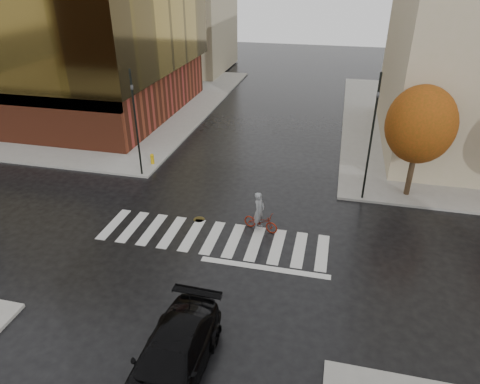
# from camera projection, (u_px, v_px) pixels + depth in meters

# --- Properties ---
(ground) EXTENTS (120.00, 120.00, 0.00)m
(ground) POSITION_uv_depth(u_px,v_px,m) (210.00, 243.00, 21.27)
(ground) COLOR black
(ground) RESTS_ON ground
(sidewalk_nw) EXTENTS (30.00, 30.00, 0.15)m
(sidewalk_nw) POSITION_uv_depth(u_px,v_px,m) (72.00, 99.00, 43.49)
(sidewalk_nw) COLOR gray
(sidewalk_nw) RESTS_ON ground
(crosswalk) EXTENTS (12.00, 3.00, 0.01)m
(crosswalk) POSITION_uv_depth(u_px,v_px,m) (213.00, 238.00, 21.69)
(crosswalk) COLOR silver
(crosswalk) RESTS_ON ground
(office_glass) EXTENTS (27.00, 19.00, 16.00)m
(office_glass) POSITION_uv_depth(u_px,v_px,m) (25.00, 15.00, 37.23)
(office_glass) COLOR maroon
(office_glass) RESTS_ON sidewalk_nw
(tree_ne_a) EXTENTS (3.80, 3.80, 6.50)m
(tree_ne_a) POSITION_uv_depth(u_px,v_px,m) (421.00, 125.00, 23.47)
(tree_ne_a) COLOR #312415
(tree_ne_a) RESTS_ON sidewalk_ne
(sedan) EXTENTS (2.40, 5.61, 1.61)m
(sedan) POSITION_uv_depth(u_px,v_px,m) (171.00, 359.00, 14.06)
(sedan) COLOR black
(sedan) RESTS_ON ground
(cyclist) EXTENTS (2.01, 1.17, 2.17)m
(cyclist) POSITION_uv_depth(u_px,v_px,m) (260.00, 218.00, 22.00)
(cyclist) COLOR maroon
(cyclist) RESTS_ON ground
(traffic_light_nw) EXTENTS (0.17, 0.14, 6.75)m
(traffic_light_nw) POSITION_uv_depth(u_px,v_px,m) (135.00, 118.00, 26.13)
(traffic_light_nw) COLOR black
(traffic_light_nw) RESTS_ON sidewalk_nw
(traffic_light_ne) EXTENTS (0.18, 0.20, 7.28)m
(traffic_light_ne) POSITION_uv_depth(u_px,v_px,m) (372.00, 131.00, 23.13)
(traffic_light_ne) COLOR black
(traffic_light_ne) RESTS_ON sidewalk_ne
(fire_hydrant) EXTENTS (0.26, 0.26, 0.73)m
(fire_hydrant) POSITION_uv_depth(u_px,v_px,m) (152.00, 158.00, 29.14)
(fire_hydrant) COLOR #BF940B
(fire_hydrant) RESTS_ON sidewalk_nw
(manhole) EXTENTS (0.80, 0.80, 0.01)m
(manhole) POSITION_uv_depth(u_px,v_px,m) (199.00, 219.00, 23.22)
(manhole) COLOR #4A3E1A
(manhole) RESTS_ON ground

